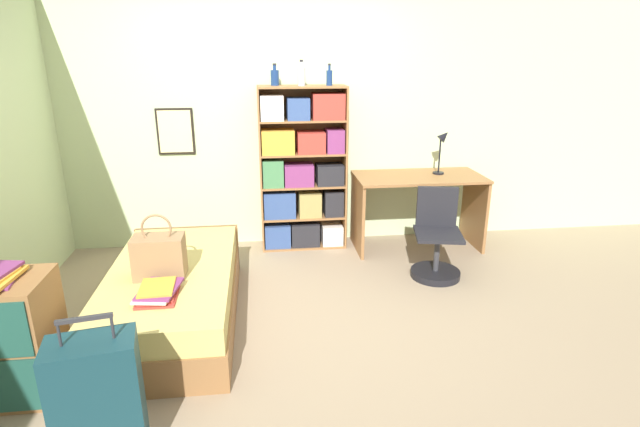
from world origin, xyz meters
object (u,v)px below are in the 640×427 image
object	(u,v)px
dresser	(8,338)
bottle_brown	(302,76)
handbag	(159,256)
desk	(418,197)
bed	(174,294)
bookcase	(302,173)
bottle_clear	(329,77)
desk_lamp	(443,144)
book_stack_on_bed	(158,292)
desk_chair	(436,249)
suitcase	(98,403)
bottle_green	(275,77)

from	to	relation	value
dresser	bottle_brown	size ratio (longest dim) A/B	3.10
handbag	desk	bearing A→B (deg)	30.65
bed	bookcase	xyz separation A→B (m)	(1.10, 1.38, 0.57)
bottle_clear	desk_lamp	bearing A→B (deg)	-4.46
bottle_clear	desk_lamp	size ratio (longest dim) A/B	0.44
desk	desk_lamp	distance (m)	0.59
bottle_brown	desk	size ratio (longest dim) A/B	0.19
desk	handbag	bearing A→B (deg)	-149.35
book_stack_on_bed	bottle_brown	bearing A→B (deg)	58.84
handbag	desk_chair	world-z (taller)	handbag
bed	suitcase	size ratio (longest dim) A/B	2.24
bottle_brown	desk	bearing A→B (deg)	-6.63
handbag	bookcase	xyz separation A→B (m)	(1.14, 1.52, 0.19)
bed	bottle_brown	distance (m)	2.30
dresser	bottle_clear	size ratio (longest dim) A/B	3.65
bottle_clear	handbag	bearing A→B (deg)	-133.05
bottle_brown	bookcase	bearing A→B (deg)	94.37
handbag	desk_lamp	xyz separation A→B (m)	(2.54, 1.42, 0.48)
bookcase	book_stack_on_bed	bearing A→B (deg)	-120.75
suitcase	bookcase	world-z (taller)	bookcase
desk_chair	bed	bearing A→B (deg)	-166.71
bottle_clear	dresser	bearing A→B (deg)	-135.68
bookcase	desk_lamp	xyz separation A→B (m)	(1.40, -0.11, 0.28)
bed	bottle_green	size ratio (longest dim) A/B	8.97
handbag	suitcase	distance (m)	1.25
book_stack_on_bed	desk_lamp	xyz separation A→B (m)	(2.50, 1.74, 0.59)
handbag	dresser	world-z (taller)	handbag
desk_chair	bottle_clear	bearing A→B (deg)	135.80
desk	book_stack_on_bed	bearing A→B (deg)	-143.20
bottle_green	desk_chair	size ratio (longest dim) A/B	0.26
dresser	bottle_clear	world-z (taller)	bottle_clear
bottle_green	bottle_clear	xyz separation A→B (m)	(0.51, -0.07, -0.00)
bed	dresser	bearing A→B (deg)	-136.90
bookcase	bottle_brown	distance (m)	0.94
dresser	handbag	bearing A→B (deg)	38.77
handbag	bottle_clear	size ratio (longest dim) A/B	2.29
handbag	desk_chair	size ratio (longest dim) A/B	0.58
bed	bottle_green	xyz separation A→B (m)	(0.85, 1.43, 1.49)
handbag	suitcase	size ratio (longest dim) A/B	0.57
book_stack_on_bed	desk_chair	world-z (taller)	desk_chair
bookcase	bottle_green	size ratio (longest dim) A/B	8.04
bottle_green	bed	bearing A→B (deg)	-120.76
bottle_brown	bottle_clear	xyz separation A→B (m)	(0.26, 0.01, -0.01)
bottle_green	bookcase	bearing A→B (deg)	-11.07
suitcase	desk	bearing A→B (deg)	47.23
bookcase	bottle_clear	distance (m)	0.96
bed	book_stack_on_bed	xyz separation A→B (m)	(-0.01, -0.47, 0.25)
suitcase	dresser	size ratio (longest dim) A/B	1.10
bottle_brown	bed	bearing A→B (deg)	-129.03
bookcase	bottle_brown	world-z (taller)	bottle_brown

